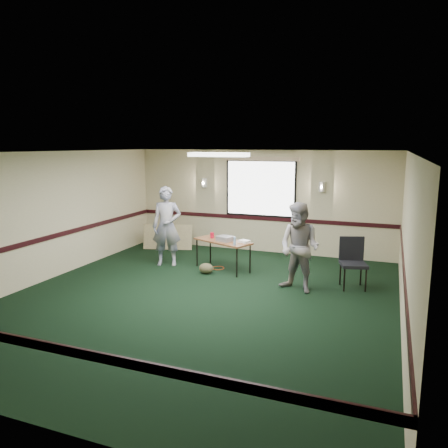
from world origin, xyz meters
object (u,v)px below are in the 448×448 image
(folding_table, at_px, (223,243))
(person_right, at_px, (299,248))
(conference_chair, at_px, (353,258))
(projector, at_px, (225,239))
(person_left, at_px, (167,226))

(folding_table, xyz_separation_m, person_right, (1.92, -0.86, 0.24))
(conference_chair, height_order, person_right, person_right)
(folding_table, distance_m, projector, 0.14)
(conference_chair, xyz_separation_m, person_right, (-0.95, -0.66, 0.29))
(folding_table, relative_size, projector, 4.41)
(projector, distance_m, person_right, 2.03)
(folding_table, bearing_deg, person_right, -1.24)
(projector, distance_m, conference_chair, 2.81)
(folding_table, relative_size, person_right, 0.85)
(folding_table, height_order, projector, projector)
(folding_table, height_order, person_right, person_right)
(projector, bearing_deg, folding_table, 168.40)
(projector, height_order, conference_chair, conference_chair)
(folding_table, height_order, person_left, person_left)
(person_left, distance_m, person_right, 3.40)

